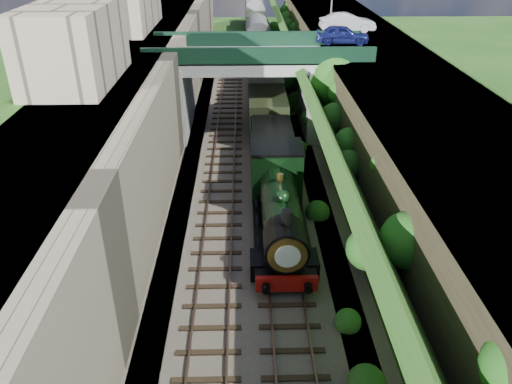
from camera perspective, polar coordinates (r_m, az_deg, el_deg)
name	(u,v)px	position (r m, az deg, el deg)	size (l,w,h in m)	color
ground	(262,371)	(19.61, 0.66, -19.73)	(160.00, 160.00, 0.00)	#1E4714
trackbed	(252,151)	(36.14, -0.43, 4.65)	(10.00, 90.00, 0.20)	#473F38
retaining_wall	(172,107)	(35.27, -9.55, 9.57)	(1.00, 90.00, 7.00)	#756B56
street_plateau_left	(121,107)	(35.93, -15.15, 9.33)	(6.00, 90.00, 7.00)	#262628
street_plateau_right	(388,110)	(36.44, 14.85, 9.01)	(8.00, 90.00, 6.25)	#262628
embankment_slope	(321,109)	(36.83, 7.43, 9.34)	(4.82, 90.00, 6.48)	#1E4714
track_left	(225,150)	(36.11, -3.62, 4.83)	(2.50, 90.00, 0.20)	black
track_right	(269,149)	(36.12, 1.48, 4.88)	(2.50, 90.00, 0.20)	black
road_bridge	(264,82)	(38.60, 0.88, 12.48)	(16.00, 6.40, 7.25)	gray
building_near	(74,44)	(29.10, -20.08, 15.60)	(4.00, 8.00, 4.00)	gray
tree	(335,83)	(36.64, 9.00, 12.20)	(3.60, 3.80, 6.60)	black
car_blue	(342,34)	(41.57, 9.85, 17.32)	(1.67, 4.16, 1.42)	#131855
car_silver	(347,23)	(46.57, 10.40, 18.52)	(1.66, 4.76, 1.57)	silver
locomotive	(280,207)	(25.37, 2.71, -1.75)	(3.10, 10.23, 3.83)	black
tender	(272,154)	(32.06, 1.83, 4.41)	(2.70, 6.00, 3.05)	black
coach_front	(264,90)	(43.74, 0.96, 11.62)	(2.90, 18.00, 3.70)	black
coach_middle	(258,44)	(61.97, 0.26, 16.60)	(2.90, 18.00, 3.70)	black
coach_rear	(255,18)	(80.47, -0.14, 19.30)	(2.90, 18.00, 3.70)	black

